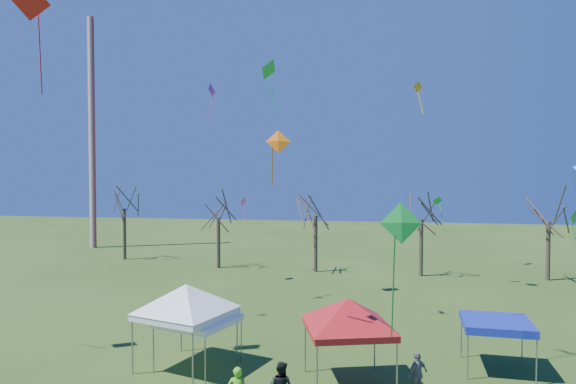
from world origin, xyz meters
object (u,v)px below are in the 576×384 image
object	(u,v)px
person_grey	(417,374)
tree_2	(316,195)
tree_1	(218,200)
tent_white_mid	(198,301)
tree_0	(124,191)
radio_mast	(92,133)
tree_3	(421,199)
tent_blue	(496,324)
tent_white_west	(186,290)
tent_red	(348,304)
tree_4	(549,200)

from	to	relation	value
person_grey	tree_2	bearing A→B (deg)	-117.82
tree_1	tent_white_mid	size ratio (longest dim) A/B	2.03
tree_0	tree_2	distance (m)	18.72
radio_mast	tent_white_mid	xyz separation A→B (m)	(23.35, -31.27, -9.74)
tree_3	tent_blue	distance (m)	20.04
tree_0	tent_white_west	xyz separation A→B (m)	(15.73, -24.81, -3.23)
tree_1	tree_3	distance (m)	16.81
tree_3	tent_white_mid	xyz separation A→B (m)	(-10.68, -21.32, -3.32)
radio_mast	tree_3	size ratio (longest dim) A/B	3.16
radio_mast	tent_white_west	xyz separation A→B (m)	(22.88, -31.43, -9.25)
tent_white_mid	person_grey	xyz separation A→B (m)	(8.75, -1.22, -1.96)
tree_0	person_grey	size ratio (longest dim) A/B	5.29
tent_white_mid	tent_red	world-z (taller)	tent_red
tree_2	tree_3	distance (m)	8.41
radio_mast	tree_4	size ratio (longest dim) A/B	3.17
person_grey	tree_3	bearing A→B (deg)	-138.51
radio_mast	person_grey	world-z (taller)	radio_mast
tree_1	person_grey	xyz separation A→B (m)	(14.86, -23.14, -4.99)
person_grey	tree_1	bearing A→B (deg)	-100.89
tent_white_mid	tent_white_west	bearing A→B (deg)	-162.05
tree_0	tree_2	bearing A→B (deg)	-9.24
radio_mast	tent_white_west	distance (m)	39.96
tree_4	tent_white_west	distance (m)	29.77
tent_white_mid	tent_red	bearing A→B (deg)	-6.57
tree_2	tent_red	bearing A→B (deg)	-80.03
tent_red	tent_white_west	bearing A→B (deg)	175.18
tree_1	tent_blue	bearing A→B (deg)	-47.90
tree_0	tree_1	size ratio (longest dim) A/B	1.12
person_grey	tent_red	bearing A→B (deg)	-54.78
tent_blue	radio_mast	bearing A→B (deg)	140.22
tree_0	tree_1	xyz separation A→B (m)	(10.08, -2.73, -0.70)
radio_mast	person_grey	xyz separation A→B (m)	(32.10, -32.49, -11.70)
tent_white_west	person_grey	size ratio (longest dim) A/B	2.74
radio_mast	person_grey	bearing A→B (deg)	-45.35
tent_white_mid	tent_red	distance (m)	6.27
tent_white_west	person_grey	distance (m)	9.60
tent_white_west	tent_red	bearing A→B (deg)	-4.82
tree_3	person_grey	bearing A→B (deg)	-94.91
tent_white_mid	tent_blue	world-z (taller)	tent_white_mid
tree_1	tent_white_mid	xyz separation A→B (m)	(6.12, -21.92, -3.03)
tent_white_west	person_grey	bearing A→B (deg)	-6.58
tree_2	tent_white_mid	world-z (taller)	tree_2
tent_blue	tree_0	bearing A→B (deg)	141.02
radio_mast	tent_red	distance (m)	44.57
radio_mast	tree_1	bearing A→B (deg)	-28.48
tree_1	tent_blue	xyz separation A→B (m)	(18.21, -20.15, -3.87)
radio_mast	tree_4	xyz separation A→B (m)	(43.36, -10.00, -6.44)
tree_0	tree_4	size ratio (longest dim) A/B	1.07
tree_0	tree_2	xyz separation A→B (m)	(18.48, -3.01, -0.20)
tent_white_mid	person_grey	size ratio (longest dim) A/B	2.33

